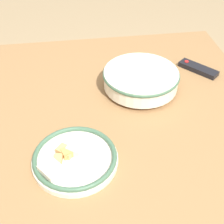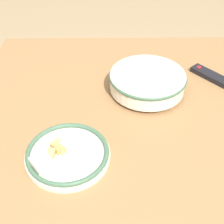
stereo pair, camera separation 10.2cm
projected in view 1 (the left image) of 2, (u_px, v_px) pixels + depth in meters
dining_table at (121, 143)px, 1.08m from camera, size 1.24×1.06×0.73m
noodle_bowl at (141, 79)px, 1.16m from camera, size 0.28×0.28×0.08m
food_plate at (74, 158)px, 0.90m from camera, size 0.25×0.25×0.05m
tv_remote at (198, 69)px, 1.27m from camera, size 0.15×0.14×0.02m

